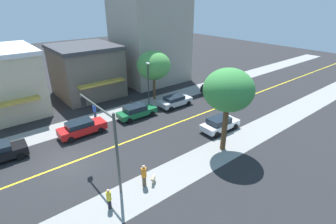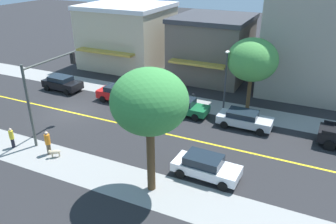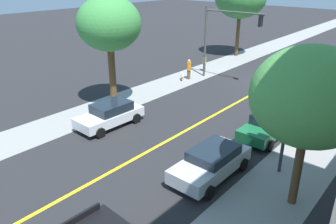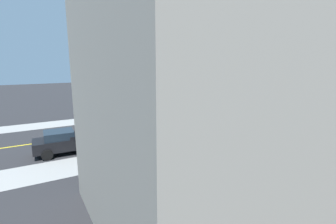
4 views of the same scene
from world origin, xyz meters
The scene contains 22 objects.
ground_plane centered at (0.00, 0.00, 0.00)m, with size 140.00×140.00×0.00m, color #262628.
sidewalk_left centered at (-6.87, 0.00, 0.00)m, with size 3.35×126.00×0.01m, color gray.
sidewalk_right centered at (6.87, 0.00, 0.00)m, with size 3.35×126.00×0.01m, color gray.
road_centerline_stripe centered at (0.00, 0.00, 0.00)m, with size 0.20×126.00×0.00m, color yellow.
brick_apartment_block centered at (-15.52, -2.96, 3.92)m, with size 10.71×10.27×7.82m.
corner_shop_building centered at (-15.52, 8.52, 3.57)m, with size 10.01×8.43×7.11m.
tan_rowhouse centered at (-15.54, 19.84, 7.76)m, with size 9.68×10.66×15.49m.
street_tree_left_near centered at (6.78, 12.23, 5.83)m, with size 4.40×4.40×7.75m.
street_tree_right_corner centered at (-7.69, 14.81, 4.81)m, with size 4.53×4.53×6.75m.
fire_hydrant centered at (-5.61, 3.66, 0.43)m, with size 0.44×0.24×0.87m.
parking_meter centered at (-5.92, 9.98, 0.91)m, with size 0.12×0.18×1.39m.
traffic_light_mast centered at (4.17, 1.82, 4.36)m, with size 5.68×0.32×6.40m.
street_lamp centered at (-6.29, 12.89, 3.62)m, with size 0.70×0.36×5.76m.
red_sedan_left_curb centered at (-4.16, 2.96, 0.82)m, with size 2.01×4.78×1.55m.
white_sedan_right_curb centered at (4.15, 14.81, 0.78)m, with size 2.19×4.42×1.50m.
silver_sedan_left_curb centered at (-3.92, 15.39, 0.76)m, with size 2.13×4.53×1.43m.
black_sedan_left_curb centered at (-4.17, -4.42, 0.81)m, with size 2.26×4.37×1.54m.
green_sedan_left_curb centered at (-4.17, 9.62, 0.79)m, with size 2.06×4.70×1.52m.
pedestrian_orange_shirt centered at (6.40, 3.58, 0.96)m, with size 0.40×0.40×1.83m.
pedestrian_yellow_shirt centered at (6.85, 0.46, 0.85)m, with size 0.33×0.33×1.61m.
pedestrian_blue_shirt centered at (-7.32, 5.79, 0.89)m, with size 0.39×0.39×1.71m.
small_dog centered at (6.59, 4.28, 0.42)m, with size 0.72×0.76×0.64m.
Camera 2 is at (21.69, 20.41, 13.08)m, focal length 35.87 mm.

